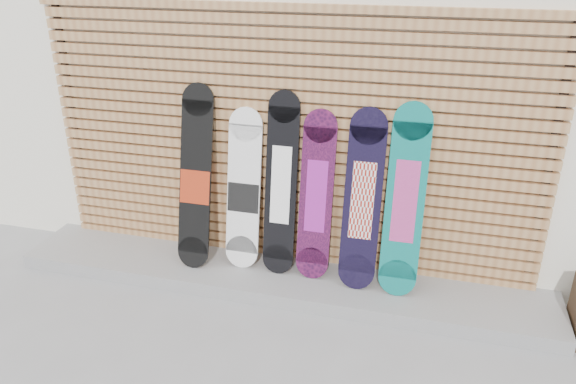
# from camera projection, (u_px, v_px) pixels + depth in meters

# --- Properties ---
(ground) EXTENTS (80.00, 80.00, 0.00)m
(ground) POSITION_uv_depth(u_px,v_px,m) (272.00, 335.00, 4.23)
(ground) COLOR gray
(ground) RESTS_ON ground
(building) EXTENTS (12.00, 5.00, 3.60)m
(building) POSITION_uv_depth(u_px,v_px,m) (399.00, 28.00, 6.46)
(building) COLOR white
(building) RESTS_ON ground
(concrete_step) EXTENTS (4.60, 0.70, 0.12)m
(concrete_step) POSITION_uv_depth(u_px,v_px,m) (278.00, 278.00, 4.84)
(concrete_step) COLOR gray
(concrete_step) RESTS_ON ground
(slat_wall) EXTENTS (4.26, 0.08, 2.29)m
(slat_wall) POSITION_uv_depth(u_px,v_px,m) (287.00, 141.00, 4.63)
(slat_wall) COLOR #A77345
(slat_wall) RESTS_ON ground
(snowboard_0) EXTENTS (0.28, 0.40, 1.55)m
(snowboard_0) POSITION_uv_depth(u_px,v_px,m) (196.00, 179.00, 4.73)
(snowboard_0) COLOR black
(snowboard_0) RESTS_ON concrete_step
(snowboard_1) EXTENTS (0.29, 0.29, 1.37)m
(snowboard_1) POSITION_uv_depth(u_px,v_px,m) (244.00, 191.00, 4.72)
(snowboard_1) COLOR white
(snowboard_1) RESTS_ON concrete_step
(snowboard_2) EXTENTS (0.27, 0.30, 1.53)m
(snowboard_2) POSITION_uv_depth(u_px,v_px,m) (281.00, 185.00, 4.60)
(snowboard_2) COLOR black
(snowboard_2) RESTS_ON concrete_step
(snowboard_3) EXTENTS (0.27, 0.30, 1.40)m
(snowboard_3) POSITION_uv_depth(u_px,v_px,m) (316.00, 196.00, 4.56)
(snowboard_3) COLOR black
(snowboard_3) RESTS_ON concrete_step
(snowboard_4) EXTENTS (0.30, 0.36, 1.44)m
(snowboard_4) POSITION_uv_depth(u_px,v_px,m) (362.00, 201.00, 4.43)
(snowboard_4) COLOR black
(snowboard_4) RESTS_ON concrete_step
(snowboard_5) EXTENTS (0.30, 0.36, 1.51)m
(snowboard_5) POSITION_uv_depth(u_px,v_px,m) (405.00, 201.00, 4.34)
(snowboard_5) COLOR #0B6C67
(snowboard_5) RESTS_ON concrete_step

